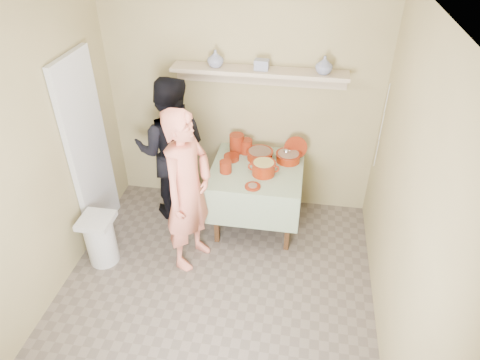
% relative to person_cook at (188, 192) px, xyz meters
% --- Properties ---
extents(ground, '(3.50, 3.50, 0.00)m').
position_rel_person_cook_xyz_m(ground, '(0.33, -0.62, -0.85)').
color(ground, '#675A51').
rests_on(ground, ground).
extents(tile_panel, '(0.06, 0.70, 2.00)m').
position_rel_person_cook_xyz_m(tile_panel, '(-1.13, 0.33, 0.15)').
color(tile_panel, silver).
rests_on(tile_panel, ground).
extents(plate_stack_a, '(0.16, 0.16, 0.22)m').
position_rel_person_cook_xyz_m(plate_stack_a, '(0.31, 0.96, 0.02)').
color(plate_stack_a, maroon).
rests_on(plate_stack_a, serving_table).
extents(plate_stack_b, '(0.14, 0.14, 0.16)m').
position_rel_person_cook_xyz_m(plate_stack_b, '(0.41, 0.95, -0.01)').
color(plate_stack_b, maroon).
rests_on(plate_stack_b, serving_table).
extents(bowl_stack, '(0.13, 0.13, 0.13)m').
position_rel_person_cook_xyz_m(bowl_stack, '(0.26, 0.53, -0.03)').
color(bowl_stack, maroon).
rests_on(bowl_stack, serving_table).
extents(empty_bowl, '(0.17, 0.17, 0.05)m').
position_rel_person_cook_xyz_m(empty_bowl, '(0.28, 0.78, -0.07)').
color(empty_bowl, maroon).
rests_on(empty_bowl, serving_table).
extents(propped_lid, '(0.26, 0.12, 0.25)m').
position_rel_person_cook_xyz_m(propped_lid, '(0.96, 0.94, 0.03)').
color(propped_lid, maroon).
rests_on(propped_lid, serving_table).
extents(vase_right, '(0.17, 0.17, 0.18)m').
position_rel_person_cook_xyz_m(vase_right, '(1.17, 0.98, 0.96)').
color(vase_right, navy).
rests_on(vase_right, wall_shelf).
extents(vase_left, '(0.22, 0.22, 0.17)m').
position_rel_person_cook_xyz_m(vase_left, '(0.08, 1.00, 0.95)').
color(vase_left, navy).
rests_on(vase_left, wall_shelf).
extents(ceramic_box, '(0.15, 0.11, 0.10)m').
position_rel_person_cook_xyz_m(ceramic_box, '(0.56, 1.00, 0.92)').
color(ceramic_box, navy).
rests_on(ceramic_box, wall_shelf).
extents(person_cook, '(0.60, 0.72, 1.70)m').
position_rel_person_cook_xyz_m(person_cook, '(0.00, 0.00, 0.00)').
color(person_cook, '#F07F67').
rests_on(person_cook, ground).
extents(person_helper, '(0.89, 0.73, 1.69)m').
position_rel_person_cook_xyz_m(person_helper, '(-0.38, 0.74, -0.01)').
color(person_helper, black).
rests_on(person_helper, ground).
extents(room_shell, '(3.04, 3.54, 2.62)m').
position_rel_person_cook_xyz_m(room_shell, '(0.33, -0.62, 0.76)').
color(room_shell, tan).
rests_on(room_shell, ground).
extents(serving_table, '(0.97, 0.97, 0.76)m').
position_rel_person_cook_xyz_m(serving_table, '(0.58, 0.66, -0.21)').
color(serving_table, '#4C2D16').
rests_on(serving_table, ground).
extents(cazuela_meat_a, '(0.30, 0.30, 0.10)m').
position_rel_person_cook_xyz_m(cazuela_meat_a, '(0.58, 0.85, -0.03)').
color(cazuela_meat_a, maroon).
rests_on(cazuela_meat_a, serving_table).
extents(cazuela_meat_b, '(0.28, 0.28, 0.10)m').
position_rel_person_cook_xyz_m(cazuela_meat_b, '(0.89, 0.85, -0.03)').
color(cazuela_meat_b, maroon).
rests_on(cazuela_meat_b, serving_table).
extents(ladle, '(0.08, 0.26, 0.19)m').
position_rel_person_cook_xyz_m(ladle, '(0.87, 0.86, 0.02)').
color(ladle, silver).
rests_on(ladle, cazuela_meat_b).
extents(cazuela_rice, '(0.33, 0.25, 0.14)m').
position_rel_person_cook_xyz_m(cazuela_rice, '(0.66, 0.55, -0.01)').
color(cazuela_rice, maroon).
rests_on(cazuela_rice, serving_table).
extents(front_plate, '(0.16, 0.16, 0.03)m').
position_rel_person_cook_xyz_m(front_plate, '(0.58, 0.30, -0.08)').
color(front_plate, maroon).
rests_on(front_plate, serving_table).
extents(wall_shelf, '(1.80, 0.25, 0.21)m').
position_rel_person_cook_xyz_m(wall_shelf, '(0.53, 1.03, 0.82)').
color(wall_shelf, '#C3AD91').
rests_on(wall_shelf, room_shell).
extents(trash_bin, '(0.32, 0.32, 0.56)m').
position_rel_person_cook_xyz_m(trash_bin, '(-0.90, -0.19, -0.57)').
color(trash_bin, silver).
rests_on(trash_bin, ground).
extents(electrical_cord, '(0.01, 0.05, 0.90)m').
position_rel_person_cook_xyz_m(electrical_cord, '(1.80, 0.86, 0.40)').
color(electrical_cord, silver).
rests_on(electrical_cord, wall_shelf).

